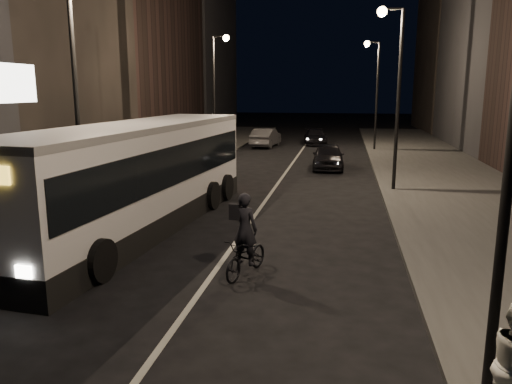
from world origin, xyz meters
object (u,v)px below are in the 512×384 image
at_px(streetlight_right_far, 374,81).
at_px(streetlight_left_far, 217,80).
at_px(streetlight_right_near, 502,42).
at_px(cyclist_on_bicycle, 246,248).
at_px(car_far, 315,137).
at_px(streetlight_right_mid, 394,75).
at_px(car_near, 328,156).
at_px(car_mid, 266,138).
at_px(city_bus, 138,173).
at_px(streetlight_left_near, 82,70).

xyz_separation_m(streetlight_right_far, streetlight_left_far, (-10.66, -6.00, 0.00)).
bearing_deg(streetlight_right_near, streetlight_left_far, 112.30).
xyz_separation_m(cyclist_on_bicycle, car_far, (-0.08, 31.70, -0.10)).
bearing_deg(cyclist_on_bicycle, streetlight_right_mid, 87.30).
bearing_deg(car_near, car_mid, 115.06).
height_order(streetlight_right_near, cyclist_on_bicycle, streetlight_right_near).
xyz_separation_m(streetlight_right_far, city_bus, (-8.93, -23.89, -3.40)).
xyz_separation_m(streetlight_right_near, streetlight_left_far, (-10.66, 26.00, 0.00)).
xyz_separation_m(city_bus, car_near, (5.95, 14.45, -1.20)).
bearing_deg(streetlight_right_near, city_bus, 137.77).
height_order(car_near, car_mid, car_mid).
xyz_separation_m(streetlight_right_near, cyclist_on_bicycle, (-4.45, 4.33, -4.62)).
bearing_deg(streetlight_right_near, streetlight_left_near, 143.12).
distance_m(streetlight_left_far, car_mid, 8.97).
relative_size(streetlight_left_far, car_mid, 1.73).
distance_m(streetlight_left_far, car_far, 12.66).
height_order(streetlight_left_near, cyclist_on_bicycle, streetlight_left_near).
bearing_deg(streetlight_left_far, streetlight_right_mid, -43.16).
bearing_deg(cyclist_on_bicycle, streetlight_left_near, 167.60).
xyz_separation_m(streetlight_right_near, city_bus, (-8.93, 8.11, -3.40)).
distance_m(streetlight_right_near, streetlight_left_near, 13.33).
height_order(streetlight_right_mid, car_mid, streetlight_right_mid).
bearing_deg(streetlight_right_near, cyclist_on_bicycle, 135.79).
xyz_separation_m(cyclist_on_bicycle, car_mid, (-4.05, 29.07, 0.03)).
relative_size(cyclist_on_bicycle, car_mid, 0.48).
relative_size(streetlight_right_mid, car_mid, 1.73).
bearing_deg(streetlight_right_far, streetlight_right_mid, -90.00).
bearing_deg(city_bus, car_near, 72.91).
height_order(streetlight_right_far, car_near, streetlight_right_far).
xyz_separation_m(streetlight_right_near, car_far, (-4.53, 36.03, -4.72)).
bearing_deg(cyclist_on_bicycle, car_mid, 116.10).
xyz_separation_m(streetlight_left_near, streetlight_left_far, (0.00, 18.00, 0.00)).
bearing_deg(streetlight_right_mid, car_far, 102.75).
xyz_separation_m(streetlight_left_near, car_near, (7.68, 14.55, -4.60)).
relative_size(streetlight_right_near, streetlight_right_far, 1.00).
bearing_deg(city_bus, streetlight_left_far, 100.81).
bearing_deg(cyclist_on_bicycle, streetlight_right_far, 99.04).
distance_m(city_bus, car_far, 28.29).
xyz_separation_m(car_mid, car_far, (3.96, 2.63, -0.13)).
height_order(streetlight_right_far, car_far, streetlight_right_far).
height_order(streetlight_right_near, streetlight_right_mid, same).
height_order(streetlight_left_far, car_mid, streetlight_left_far).
bearing_deg(car_far, streetlight_left_far, -128.85).
relative_size(streetlight_left_near, car_near, 1.81).
height_order(streetlight_right_near, streetlight_left_far, same).
relative_size(streetlight_left_near, streetlight_left_far, 1.00).
distance_m(streetlight_right_far, streetlight_left_far, 12.24).
relative_size(streetlight_right_mid, streetlight_left_far, 1.00).
height_order(streetlight_left_near, car_mid, streetlight_left_near).
bearing_deg(car_near, streetlight_left_far, 153.96).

